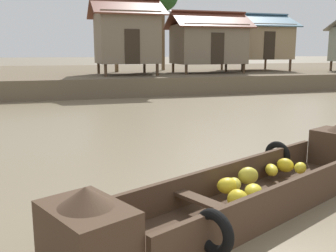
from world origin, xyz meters
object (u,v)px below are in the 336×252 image
stilt_house_mid_left (208,43)px  stilt_house_mid_right (256,41)px  stilt_house_left (126,37)px  banana_boat (255,186)px

stilt_house_mid_left → stilt_house_mid_right: 4.86m
stilt_house_left → stilt_house_mid_right: 9.92m
stilt_house_left → stilt_house_mid_right: bearing=14.7°
stilt_house_mid_left → banana_boat: bearing=-110.5°
stilt_house_mid_left → stilt_house_left: bearing=-174.5°
stilt_house_mid_left → stilt_house_mid_right: stilt_house_mid_right is taller
stilt_house_left → stilt_house_mid_left: bearing=5.5°
banana_boat → stilt_house_mid_right: bearing=60.8°
stilt_house_left → stilt_house_mid_left: stilt_house_left is taller
banana_boat → stilt_house_mid_left: bearing=69.5°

